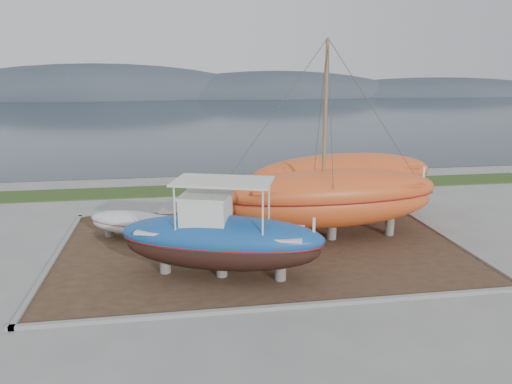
{
  "coord_description": "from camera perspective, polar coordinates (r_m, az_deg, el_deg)",
  "views": [
    {
      "loc": [
        -3.71,
        -17.46,
        8.14
      ],
      "look_at": [
        -0.24,
        4.0,
        2.66
      ],
      "focal_mm": 35.0,
      "sensor_mm": 36.0,
      "label": 1
    }
  ],
  "objects": [
    {
      "name": "mountain_ridge",
      "position": [
        142.74,
        -7.82,
        10.75
      ],
      "size": [
        200.0,
        36.0,
        20.0
      ],
      "primitive_type": null,
      "color": "#333D49",
      "rests_on": "ground"
    },
    {
      "name": "ground",
      "position": [
        19.62,
        2.6,
        -10.37
      ],
      "size": [
        140.0,
        140.0,
        0.0
      ],
      "primitive_type": "plane",
      "color": "gray",
      "rests_on": "ground"
    },
    {
      "name": "blue_caique",
      "position": [
        19.43,
        -4.01,
        -4.27
      ],
      "size": [
        8.47,
        4.9,
        3.9
      ],
      "primitive_type": null,
      "rotation": [
        0.0,
        0.0,
        -0.31
      ],
      "color": "#19519F",
      "rests_on": "dirt_patch"
    },
    {
      "name": "sea",
      "position": [
        87.92,
        -6.81,
        8.74
      ],
      "size": [
        260.0,
        100.0,
        0.04
      ],
      "primitive_type": null,
      "color": "#192833",
      "rests_on": "ground"
    },
    {
      "name": "white_dinghy",
      "position": [
        24.79,
        -14.04,
        -3.75
      ],
      "size": [
        4.54,
        3.23,
        1.28
      ],
      "primitive_type": null,
      "rotation": [
        0.0,
        0.0,
        -0.43
      ],
      "color": "white",
      "rests_on": "dirt_patch"
    },
    {
      "name": "curb_frame",
      "position": [
        23.22,
        0.59,
        -6.16
      ],
      "size": [
        18.6,
        12.6,
        0.15
      ],
      "primitive_type": null,
      "color": "gray",
      "rests_on": "ground"
    },
    {
      "name": "dirt_patch",
      "position": [
        23.24,
        0.59,
        -6.27
      ],
      "size": [
        18.0,
        12.0,
        0.06
      ],
      "primitive_type": "cube",
      "color": "#422D1E",
      "rests_on": "ground"
    },
    {
      "name": "orange_sailboat",
      "position": [
        23.34,
        9.04,
        5.52
      ],
      "size": [
        10.54,
        3.53,
        9.29
      ],
      "primitive_type": null,
      "rotation": [
        0.0,
        0.0,
        0.04
      ],
      "color": "#E05422",
      "rests_on": "dirt_patch"
    },
    {
      "name": "orange_bare_hull",
      "position": [
        27.69,
        9.91,
        0.65
      ],
      "size": [
        10.74,
        4.31,
        3.42
      ],
      "primitive_type": null,
      "rotation": [
        0.0,
        0.0,
        0.11
      ],
      "color": "#E05422",
      "rests_on": "dirt_patch"
    },
    {
      "name": "grass_strip",
      "position": [
        34.14,
        -2.68,
        0.42
      ],
      "size": [
        44.0,
        3.0,
        0.08
      ],
      "primitive_type": "cube",
      "color": "#284219",
      "rests_on": "ground"
    }
  ]
}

